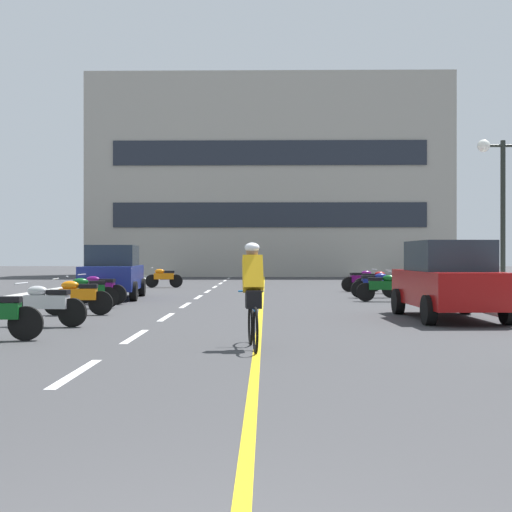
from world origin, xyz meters
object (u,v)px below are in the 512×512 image
Objects in this scene: street_lamp_mid at (503,182)px; motorcycle_3 at (46,304)px; motorcycle_10 at (362,280)px; motorcycle_9 at (375,281)px; motorcycle_8 at (375,284)px; motorcycle_7 at (383,287)px; motorcycle_11 at (164,277)px; cyclist_rider at (253,293)px; parked_car_near at (448,280)px; motorcycle_4 at (78,296)px; motorcycle_5 at (87,292)px; parked_car_mid at (113,272)px; motorcycle_6 at (99,289)px.

motorcycle_3 is at bearing -153.30° from street_lamp_mid.
street_lamp_mid is 2.77× the size of motorcycle_10.
motorcycle_8 is at bearing -98.61° from motorcycle_9.
motorcycle_7 and motorcycle_11 have the same top height.
cyclist_rider is at bearing -109.21° from motorcycle_7.
parked_car_near is 2.54× the size of motorcycle_10.
parked_car_near is at bearing -5.91° from motorcycle_4.
motorcycle_3 and motorcycle_5 have the same top height.
parked_car_mid is 9.06m from motorcycle_8.
street_lamp_mid reaches higher than motorcycle_10.
motorcycle_3 and motorcycle_4 have the same top height.
street_lamp_mid is 5.27m from parked_car_near.
motorcycle_7 is at bearing -91.53° from motorcycle_8.
motorcycle_10 is at bearing 53.18° from motorcycle_4.
motorcycle_5 and motorcycle_9 have the same top height.
motorcycle_5 is 1.69m from motorcycle_6.
street_lamp_mid is at bearing 56.32° from parked_car_near.
cyclist_rider reaches higher than motorcycle_7.
parked_car_near reaches higher than motorcycle_3.
motorcycle_3 is 1.01× the size of motorcycle_10.
cyclist_rider is (4.75, -8.23, 0.41)m from motorcycle_5.
street_lamp_mid reaches higher than motorcycle_9.
motorcycle_9 is (9.44, 3.28, -0.44)m from parked_car_mid.
street_lamp_mid is at bearing -46.17° from motorcycle_11.
motorcycle_4 is at bearing 92.05° from motorcycle_3.
motorcycle_5 is at bearing -133.59° from motorcycle_10.
parked_car_near is 12.36m from motorcycle_10.
motorcycle_9 is (8.87, 9.93, 0.00)m from motorcycle_4.
motorcycle_4 is 1.00× the size of motorcycle_8.
motorcycle_11 is (-0.02, 14.78, 0.00)m from motorcycle_4.
motorcycle_11 is at bearing 88.73° from motorcycle_5.
motorcycle_10 and motorcycle_11 have the same top height.
motorcycle_3 is at bearing -124.50° from motorcycle_9.
motorcycle_11 is 0.96× the size of cyclist_rider.
street_lamp_mid is at bearing -38.34° from motorcycle_7.
motorcycle_10 is (-0.31, 1.50, 0.00)m from motorcycle_9.
parked_car_near is at bearing -18.33° from motorcycle_5.
cyclist_rider is at bearing -127.84° from street_lamp_mid.
motorcycle_3 is 17.61m from motorcycle_11.
motorcycle_4 is 1.00× the size of motorcycle_6.
motorcycle_4 is at bearing 174.09° from parked_car_near.
motorcycle_3 and motorcycle_11 have the same top height.
motorcycle_11 is at bearing 90.08° from motorcycle_4.
motorcycle_5 and motorcycle_10 have the same top height.
motorcycle_5 is (-11.72, -0.74, -3.10)m from street_lamp_mid.
motorcycle_8 is (0.05, 1.98, 0.00)m from motorcycle_7.
motorcycle_6 is 11.09m from motorcycle_9.
parked_car_mid is 2.54× the size of motorcycle_3.
motorcycle_8 is (8.46, 7.23, 0.00)m from motorcycle_4.
motorcycle_4 is (0.58, -6.65, -0.44)m from parked_car_mid.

